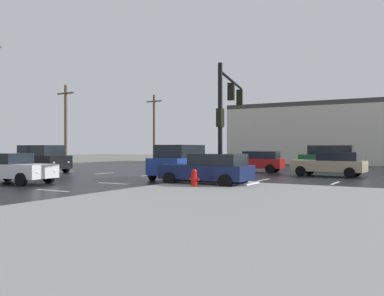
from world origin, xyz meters
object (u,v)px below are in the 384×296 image
suv_blue (180,161)px  sedan_tan (331,164)px  utility_pole_far (66,124)px  sedan_navy (209,169)px  fire_hydrant (194,178)px  sedan_white (11,168)px  sedan_red (255,161)px  utility_pole_distant (154,127)px  suv_green (331,157)px  traffic_signal_mast (227,105)px  suv_black (41,158)px

suv_blue → sedan_tan: suv_blue is taller
sedan_tan → utility_pole_far: bearing=0.8°
sedan_navy → utility_pole_far: 24.72m
fire_hydrant → sedan_white: bearing=-167.1°
sedan_red → sedan_white: 17.00m
utility_pole_distant → utility_pole_far: bearing=-98.2°
fire_hydrant → sedan_navy: bearing=95.4°
utility_pole_distant → sedan_tan: bearing=-30.4°
suv_green → utility_pole_far: (-24.21, -5.34, 3.12)m
traffic_signal_mast → utility_pole_distant: bearing=28.6°
traffic_signal_mast → suv_green: (2.27, 14.66, -3.02)m
fire_hydrant → sedan_red: 13.18m
utility_pole_distant → fire_hydrant: bearing=-51.5°
suv_blue → sedan_tan: 9.91m
traffic_signal_mast → sedan_tan: 9.26m
suv_green → traffic_signal_mast: bearing=-102.9°
sedan_navy → suv_black: bearing=-9.5°
fire_hydrant → suv_black: suv_black is taller
utility_pole_far → traffic_signal_mast: bearing=-23.0°
sedan_tan → utility_pole_distant: size_ratio=0.56×
traffic_signal_mast → sedan_red: traffic_signal_mast is taller
traffic_signal_mast → utility_pole_far: bearing=52.9°
suv_blue → utility_pole_distant: utility_pole_distant is taller
sedan_navy → suv_blue: (-3.53, 3.07, 0.24)m
suv_black → sedan_navy: suv_black is taller
traffic_signal_mast → fire_hydrant: (0.03, -3.57, -3.58)m
sedan_white → sedan_tan: same height
fire_hydrant → utility_pole_far: bearing=149.6°
sedan_tan → utility_pole_distant: 27.86m
suv_black → suv_green: size_ratio=1.01×
sedan_white → sedan_tan: 19.12m
suv_black → sedan_white: size_ratio=1.07×
sedan_tan → utility_pole_distant: (-23.84, 13.98, 3.51)m
traffic_signal_mast → fire_hydrant: traffic_signal_mast is taller
sedan_red → suv_green: 6.85m
sedan_white → utility_pole_far: size_ratio=0.58×
suv_black → traffic_signal_mast: bearing=1.1°
sedan_red → suv_green: suv_green is taller
fire_hydrant → traffic_signal_mast: bearing=90.4°
suv_black → suv_green: (18.02, 13.51, 0.00)m
fire_hydrant → sedan_red: sedan_red is taller
sedan_white → sedan_navy: bearing=18.3°
suv_black → sedan_tan: bearing=24.2°
sedan_navy → suv_blue: suv_blue is taller
sedan_navy → suv_green: size_ratio=0.93×
sedan_red → suv_blue: 8.35m
suv_green → suv_blue: same height
suv_black → sedan_red: suv_black is taller
suv_black → sedan_navy: 15.90m
traffic_signal_mast → sedan_white: 11.76m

